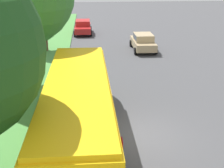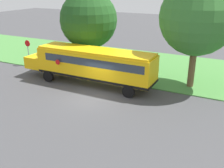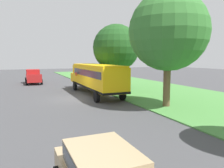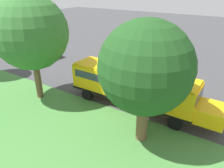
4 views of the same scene
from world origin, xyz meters
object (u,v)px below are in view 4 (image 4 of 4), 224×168
object	(u,v)px
oak_tree_roadside_mid	(32,32)
car_tan_nearest	(46,50)
school_bus	(135,86)
oak_tree_beside_bus	(147,69)

from	to	relation	value
oak_tree_roadside_mid	car_tan_nearest	bearing A→B (deg)	46.62
school_bus	oak_tree_beside_bus	bearing A→B (deg)	-144.95
oak_tree_beside_bus	school_bus	bearing A→B (deg)	35.05
school_bus	car_tan_nearest	distance (m)	17.76
oak_tree_beside_bus	oak_tree_roadside_mid	world-z (taller)	oak_tree_roadside_mid
school_bus	oak_tree_roadside_mid	xyz separation A→B (m)	(-3.09, 7.76, 3.94)
school_bus	oak_tree_beside_bus	world-z (taller)	oak_tree_beside_bus
school_bus	oak_tree_beside_bus	xyz separation A→B (m)	(-3.57, -2.51, 3.10)
school_bus	oak_tree_roadside_mid	distance (m)	9.24
school_bus	oak_tree_roadside_mid	bearing A→B (deg)	111.67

